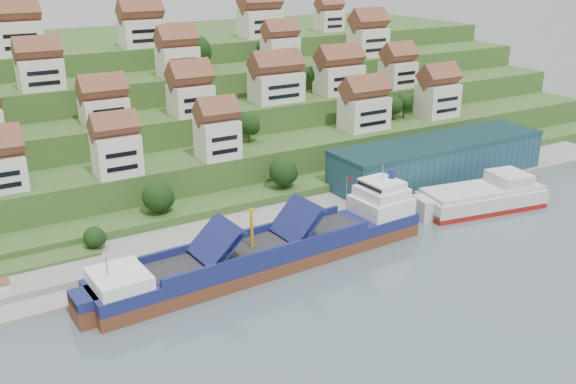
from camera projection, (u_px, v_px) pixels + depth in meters
ground at (302, 255)px, 128.45m from camera, size 300.00×300.00×0.00m
quay at (340, 207)px, 149.75m from camera, size 180.00×14.00×2.20m
hillside at (133, 105)px, 207.93m from camera, size 260.00×128.00×31.00m
hillside_village at (182, 83)px, 168.90m from camera, size 155.22×64.28×28.99m
hillside_trees at (208, 121)px, 160.14m from camera, size 139.78×62.22×32.26m
warehouse at (438, 159)px, 164.64m from camera, size 60.00×15.00×10.00m
flagpole at (347, 192)px, 142.80m from camera, size 1.28×0.16×8.00m
cargo_ship at (277, 250)px, 123.67m from camera, size 69.46×14.02×15.19m
second_ship at (483, 198)px, 151.18m from camera, size 31.42×15.86×8.70m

